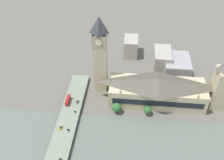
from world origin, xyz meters
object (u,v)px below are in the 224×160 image
Objects in this scene: car_northbound_mid at (61,128)px; car_southbound_lead at (77,102)px; road_bridge at (61,142)px; victoria_tower at (223,85)px; clock_tower at (100,53)px; double_decker_bus_mid at (68,100)px; car_northbound_tail at (75,112)px; parliament_hall at (157,90)px; car_southbound_mid at (68,130)px.

car_northbound_mid is 30.69m from car_southbound_lead.
victoria_tower is at bearing -66.61° from road_bridge.
car_northbound_mid is at bearing 108.10° from victoria_tower.
clock_tower reaches higher than car_northbound_mid.
double_decker_bus_mid is 2.55× the size of car_northbound_tail.
car_southbound_lead reaches higher than road_bridge.
car_northbound_mid is (-42.76, 77.07, -8.11)m from parliament_hall.
car_southbound_mid is at bearing 176.69° from car_northbound_tail.
clock_tower is at bearing -34.57° from car_southbound_lead.
car_southbound_mid is (-44.68, 124.64, -18.27)m from victoria_tower.
victoria_tower reaches higher than car_northbound_mid.
car_northbound_tail reaches higher than car_southbound_mid.
car_southbound_mid is (-1.86, -6.32, -0.06)m from car_northbound_mid.
car_northbound_tail is at bearing 101.41° from victoria_tower.
victoria_tower is 11.45× the size of car_northbound_tail.
road_bridge is (-68.22, 22.10, -36.96)m from clock_tower.
double_decker_bus_mid is at bearing 1.87° from car_northbound_mid.
clock_tower is 6.73× the size of double_decker_bus_mid.
clock_tower is (13.02, 51.76, 27.31)m from parliament_hall.
car_southbound_lead is (29.78, -7.40, -0.01)m from car_northbound_mid.
road_bridge is 36.84× the size of car_northbound_tail.
road_bridge is 42.18m from double_decker_bus_mid.
parliament_hall is at bearing -70.34° from car_northbound_tail.
parliament_hall is at bearing -53.22° from road_bridge.
victoria_tower is 0.31× the size of road_bridge.
double_decker_bus_mid is at bearing 13.10° from car_southbound_mid.
car_northbound_mid is at bearing 166.04° from car_southbound_lead.
car_southbound_mid is at bearing 178.03° from car_southbound_lead.
victoria_tower reaches higher than car_northbound_tail.
clock_tower is 18.00× the size of car_northbound_mid.
car_northbound_mid is (-29.41, -0.96, -1.80)m from double_decker_bus_mid.
victoria_tower reaches higher than double_decker_bus_mid.
car_northbound_tail is at bearing -22.64° from car_northbound_mid.
road_bridge is at bearing 162.05° from clock_tower.
clock_tower is at bearing 83.01° from victoria_tower.
clock_tower is at bearing -25.23° from car_northbound_tail.
car_southbound_mid is at bearing -16.32° from road_bridge.
car_northbound_mid is (-42.82, 130.96, -18.22)m from victoria_tower.
double_decker_bus_mid reaches higher than car_northbound_tail.
parliament_hall is 74.37m from car_northbound_tail.
victoria_tower reaches higher than parliament_hall.
victoria_tower is at bearing -89.94° from parliament_hall.
clock_tower is 1.50× the size of victoria_tower.
victoria_tower is 125.57m from car_southbound_lead.
clock_tower is 17.15× the size of car_northbound_tail.
double_decker_bus_mid is 8.57m from car_southbound_lead.
victoria_tower reaches higher than car_southbound_mid.
car_northbound_tail is 19.79m from car_southbound_mid.
car_northbound_mid is at bearing 73.58° from car_southbound_mid.
road_bridge is 38.68× the size of car_northbound_mid.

